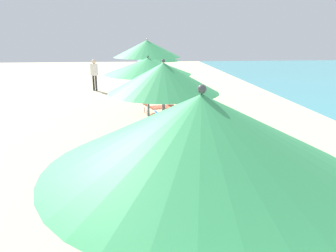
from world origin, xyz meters
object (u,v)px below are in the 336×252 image
Objects in this scene: lounger_fifth_inland at (174,119)px; lounger_farthest_inland at (180,102)px; lounger_fourth_shoreside at (180,127)px; umbrella_farthest at (158,55)px; umbrella_fourth at (148,66)px; umbrella_fifth at (147,49)px; lounger_third_shoreside at (191,170)px; lounger_farthest_shoreside at (177,93)px; cooler_box at (90,157)px; lounger_fourth_inland at (171,147)px; person_walking_near at (94,72)px; lounger_third_inland at (234,221)px; umbrella_second at (201,133)px; lounger_fifth_shoreside at (158,107)px; umbrella_third at (163,78)px.

lounger_farthest_inland is (0.61, 3.08, -0.03)m from lounger_fifth_inland.
lounger_fourth_shoreside is 5.76m from umbrella_farthest.
umbrella_fifth is at bearing 88.60° from umbrella_fourth.
umbrella_farthest is (0.68, 6.39, -0.11)m from umbrella_fourth.
lounger_third_shoreside is 8.89m from umbrella_farthest.
umbrella_fourth is at bearing -125.03° from lounger_fourth_shoreside.
lounger_farthest_shoreside is 9.17m from cooler_box.
lounger_farthest_inland is (0.87, -1.19, -1.94)m from umbrella_farthest.
lounger_fourth_inland reaches higher than lounger_farthest_inland.
lounger_fourth_inland is 0.83× the size of person_walking_near.
umbrella_farthest is (-0.15, 8.68, 1.93)m from lounger_third_shoreside.
umbrella_fourth reaches higher than lounger_third_inland.
umbrella_second reaches higher than umbrella_farthest.
lounger_fifth_shoreside is 2.55× the size of cooler_box.
umbrella_third is 13.69m from person_walking_near.
umbrella_fourth is 6.43m from umbrella_farthest.
lounger_fourth_inland is 6.31m from lounger_farthest_inland.
lounger_fourth_inland is 11.56m from person_walking_near.
umbrella_second is 8.12m from lounger_fourth_shoreside.
lounger_fifth_shoreside is at bearing 68.72° from umbrella_fifth.
lounger_fifth_shoreside is 2.14m from lounger_fifth_inland.
umbrella_third is 1.86× the size of lounger_fourth_inland.
lounger_third_shoreside is 0.92× the size of lounger_fifth_shoreside.
lounger_fourth_shoreside is 1.06× the size of lounger_fifth_inland.
umbrella_fourth is at bearing 118.71° from lounger_third_inland.
umbrella_fifth reaches higher than lounger_third_shoreside.
lounger_third_shoreside is at bearing -27.78° from cooler_box.
umbrella_fifth is 3.40m from umbrella_farthest.
person_walking_near is (-2.85, 16.84, -1.43)m from umbrella_second.
lounger_fourth_shoreside is at bearing -93.29° from lounger_fifth_shoreside.
lounger_farthest_shoreside is (1.58, 14.33, -2.26)m from umbrella_second.
lounger_third_inland is 9.67m from lounger_farthest_inland.
umbrella_third reaches higher than lounger_third_inland.
lounger_fourth_shoreside is 3.23m from cooler_box.
umbrella_fourth reaches higher than lounger_fourth_inland.
person_walking_near is 2.93× the size of cooler_box.
umbrella_farthest is 5.12m from person_walking_near.
lounger_fifth_inland is at bearing 84.72° from umbrella_second.
umbrella_third is 3.58m from cooler_box.
umbrella_second is 1.79× the size of lounger_third_inland.
umbrella_fourth is at bearing 41.16° from person_walking_near.
umbrella_farthest is at bearing 106.70° from lounger_third_inland.
umbrella_second reaches higher than lounger_third_inland.
lounger_third_inland is at bearing -95.01° from lounger_farthest_shoreside.
umbrella_fourth is at bearing -118.79° from lounger_fifth_inland.
umbrella_fourth is 1.82× the size of lounger_fifth_inland.
umbrella_fifth reaches higher than lounger_farthest_shoreside.
umbrella_fifth is at bearing -100.36° from umbrella_farthest.
lounger_third_inland is 2.63× the size of cooler_box.
person_walking_near reaches higher than lounger_fourth_inland.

